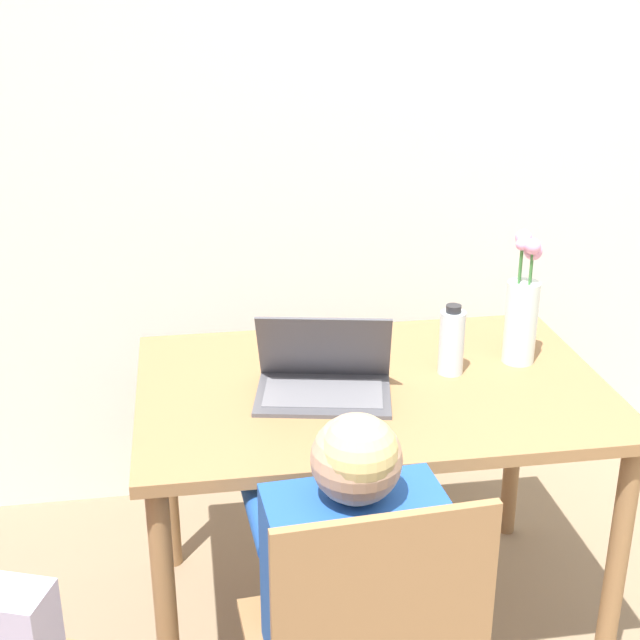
% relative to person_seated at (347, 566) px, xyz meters
% --- Properties ---
extents(wall_back, '(6.40, 0.05, 2.50)m').
position_rel_person_seated_xyz_m(wall_back, '(0.31, 1.31, 0.64)').
color(wall_back, white).
rests_on(wall_back, ground_plane).
extents(dining_table, '(1.16, 0.77, 0.73)m').
position_rel_person_seated_xyz_m(dining_table, '(0.17, 0.55, 0.02)').
color(dining_table, olive).
rests_on(dining_table, ground_plane).
extents(person_seated, '(0.36, 0.44, 0.98)m').
position_rel_person_seated_xyz_m(person_seated, '(0.00, 0.00, 0.00)').
color(person_seated, '#1E4C9E').
rests_on(person_seated, ground_plane).
extents(laptop, '(0.36, 0.28, 0.20)m').
position_rel_person_seated_xyz_m(laptop, '(0.04, 0.52, 0.16)').
color(laptop, '#4C4C51').
rests_on(laptop, dining_table).
extents(flower_vase, '(0.08, 0.08, 0.35)m').
position_rel_person_seated_xyz_m(flower_vase, '(0.57, 0.62, 0.26)').
color(flower_vase, silver).
rests_on(flower_vase, dining_table).
extents(water_bottle, '(0.06, 0.06, 0.18)m').
position_rel_person_seated_xyz_m(water_bottle, '(0.38, 0.58, 0.20)').
color(water_bottle, silver).
rests_on(water_bottle, dining_table).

